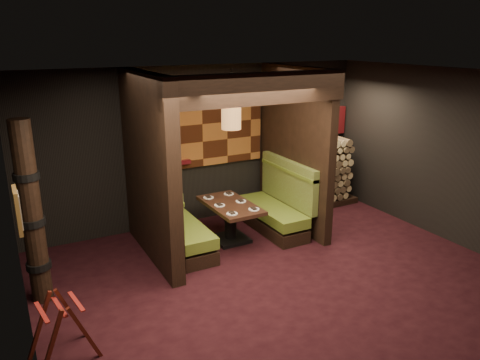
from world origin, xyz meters
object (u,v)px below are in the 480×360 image
at_px(pendant_lamp, 231,115).
at_px(dining_table, 230,217).
at_px(booth_bench_right, 277,208).
at_px(firewood_stack, 315,173).
at_px(totem_column, 32,215).
at_px(luggage_rack, 62,326).
at_px(booth_bench_left, 177,227).

bearing_deg(pendant_lamp, dining_table, 90.00).
xyz_separation_m(booth_bench_right, firewood_stack, (1.35, 0.70, 0.28)).
bearing_deg(totem_column, booth_bench_right, 7.86).
bearing_deg(firewood_stack, dining_table, -161.75).
bearing_deg(dining_table, firewood_stack, 18.25).
distance_m(pendant_lamp, firewood_stack, 2.86).
height_order(dining_table, pendant_lamp, pendant_lamp).
relative_size(booth_bench_right, luggage_rack, 2.13).
bearing_deg(booth_bench_left, dining_table, -3.85).
bearing_deg(totem_column, booth_bench_left, 14.75).
bearing_deg(firewood_stack, luggage_rack, -153.73).
xyz_separation_m(booth_bench_left, firewood_stack, (3.25, 0.70, 0.28)).
bearing_deg(booth_bench_left, booth_bench_right, 0.00).
xyz_separation_m(dining_table, totem_column, (-3.02, -0.49, 0.75)).
height_order(luggage_rack, totem_column, totem_column).
relative_size(booth_bench_left, totem_column, 0.67).
bearing_deg(luggage_rack, firewood_stack, 26.27).
distance_m(booth_bench_right, firewood_stack, 1.55).
relative_size(booth_bench_left, luggage_rack, 2.13).
height_order(booth_bench_left, firewood_stack, firewood_stack).
distance_m(totem_column, firewood_stack, 5.50).
distance_m(pendant_lamp, luggage_rack, 3.87).
bearing_deg(firewood_stack, booth_bench_right, -152.65).
distance_m(booth_bench_right, pendant_lamp, 2.00).
height_order(luggage_rack, firewood_stack, firewood_stack).
bearing_deg(dining_table, totem_column, -170.84).
distance_m(booth_bench_left, firewood_stack, 3.33).
bearing_deg(totem_column, luggage_rack, -86.59).
bearing_deg(firewood_stack, pendant_lamp, -160.64).
bearing_deg(booth_bench_right, totem_column, -172.14).
xyz_separation_m(booth_bench_right, totem_column, (-3.98, -0.55, 0.79)).
xyz_separation_m(pendant_lamp, totem_column, (-3.02, -0.44, -0.97)).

